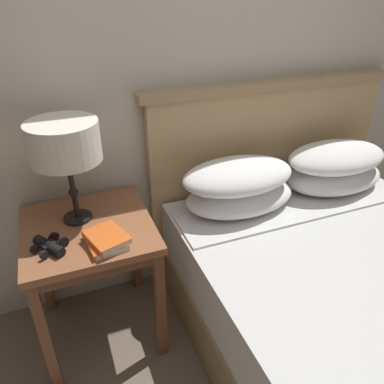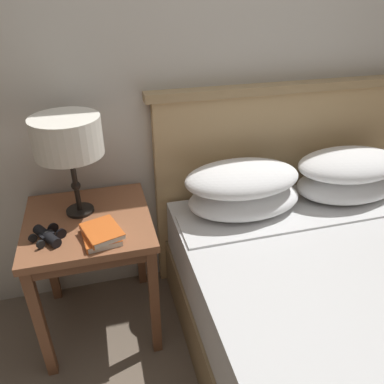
% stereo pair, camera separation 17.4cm
% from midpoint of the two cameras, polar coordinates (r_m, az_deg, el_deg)
% --- Properties ---
extents(wall_back, '(8.00, 0.06, 2.60)m').
position_cam_midpoint_polar(wall_back, '(1.94, -5.78, 19.18)').
color(wall_back, beige).
rests_on(wall_back, ground_plane).
extents(nightstand, '(0.58, 0.58, 0.68)m').
position_cam_midpoint_polar(nightstand, '(1.84, -17.96, -7.30)').
color(nightstand, brown).
rests_on(nightstand, ground_plane).
extents(bed, '(1.52, 2.06, 1.17)m').
position_cam_midpoint_polar(bed, '(1.91, 22.11, -16.67)').
color(bed, olive).
rests_on(bed, ground_plane).
extents(table_lamp, '(0.30, 0.30, 0.47)m').
position_cam_midpoint_polar(table_lamp, '(1.69, -21.71, 6.80)').
color(table_lamp, black).
rests_on(table_lamp, nightstand).
extents(book_on_nightstand, '(0.17, 0.20, 0.03)m').
position_cam_midpoint_polar(book_on_nightstand, '(1.65, -16.10, -7.40)').
color(book_on_nightstand, silver).
rests_on(book_on_nightstand, nightstand).
extents(book_stacked_on_top, '(0.19, 0.21, 0.03)m').
position_cam_midpoint_polar(book_stacked_on_top, '(1.63, -15.95, -6.75)').
color(book_stacked_on_top, silver).
rests_on(book_stacked_on_top, book_on_nightstand).
extents(binoculars_pair, '(0.16, 0.16, 0.05)m').
position_cam_midpoint_polar(binoculars_pair, '(1.69, -23.73, -7.61)').
color(binoculars_pair, black).
rests_on(binoculars_pair, nightstand).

